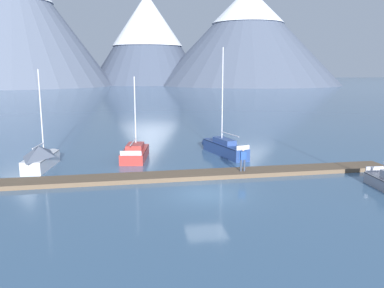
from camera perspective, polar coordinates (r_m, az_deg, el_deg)
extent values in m
plane|color=#426689|center=(24.28, 2.06, -7.25)|extent=(700.00, 700.00, 0.00)
cone|color=slate|center=(207.47, -24.15, 16.11)|extent=(87.61, 87.61, 60.84)
cone|color=#424C60|center=(216.54, -6.45, 14.77)|extent=(60.95, 60.95, 46.45)
cone|color=white|center=(217.48, -6.51, 17.36)|extent=(36.95, 36.95, 26.82)
cone|color=#4C566B|center=(209.67, 8.02, 15.09)|extent=(94.07, 94.07, 48.08)
cone|color=white|center=(211.41, 8.13, 19.19)|extent=(36.62, 36.62, 17.83)
cube|color=brown|center=(28.02, 0.59, -4.47)|extent=(29.23, 3.32, 0.30)
cylinder|color=#38383D|center=(27.18, 0.97, -5.02)|extent=(27.98, 1.43, 0.24)
cylinder|color=#38383D|center=(28.88, 0.24, -4.07)|extent=(27.98, 1.43, 0.24)
cube|color=black|center=(33.91, 25.42, -2.85)|extent=(0.25, 2.17, 0.27)
cube|color=silver|center=(32.50, -20.94, -2.44)|extent=(1.95, 4.88, 0.99)
ellipsoid|color=silver|center=(35.02, -19.54, -1.44)|extent=(1.44, 2.08, 0.94)
cube|color=slate|center=(32.41, -21.00, -1.65)|extent=(1.98, 4.79, 0.06)
cylinder|color=silver|center=(32.61, -20.97, 4.31)|extent=(0.10, 0.10, 6.52)
cylinder|color=silver|center=(31.84, -21.35, -0.24)|extent=(0.33, 2.35, 0.08)
pyramid|color=slate|center=(31.99, -21.25, -0.99)|extent=(2.10, 3.96, 0.83)
cube|color=#B2332D|center=(33.84, -8.22, -1.46)|extent=(2.53, 5.23, 0.84)
ellipsoid|color=#B2332D|center=(36.53, -7.65, -0.55)|extent=(1.78, 1.73, 0.80)
cube|color=#501614|center=(33.76, -8.23, -0.83)|extent=(2.56, 5.13, 0.06)
cylinder|color=silver|center=(33.97, -8.22, 4.50)|extent=(0.10, 0.10, 6.07)
cylinder|color=silver|center=(32.72, -8.48, 0.32)|extent=(0.51, 3.18, 0.08)
cube|color=#C03A35|center=(33.83, -8.22, -0.35)|extent=(1.60, 2.41, 0.44)
cube|color=silver|center=(31.36, -8.83, -1.32)|extent=(1.68, 0.33, 0.36)
cube|color=navy|center=(35.15, 4.79, -0.77)|extent=(2.92, 6.34, 1.04)
ellipsoid|color=navy|center=(38.12, 2.35, 0.16)|extent=(1.54, 1.98, 0.99)
cube|color=#121D39|center=(35.05, 4.80, 0.00)|extent=(2.93, 6.23, 0.06)
cylinder|color=silver|center=(35.08, 4.41, 6.95)|extent=(0.10, 0.10, 8.34)
cylinder|color=silver|center=(34.15, 5.51, 1.41)|extent=(0.87, 2.88, 0.08)
cube|color=#2F4A8A|center=(35.14, 4.69, 0.45)|extent=(1.63, 2.94, 0.43)
cube|color=silver|center=(32.44, 7.36, -0.53)|extent=(1.17, 0.41, 0.36)
cube|color=silver|center=(29.25, 24.86, -3.30)|extent=(1.23, 0.16, 0.36)
cylinder|color=#384256|center=(28.60, 7.57, -3.05)|extent=(0.14, 0.14, 0.86)
cylinder|color=#384256|center=(28.51, 7.08, -3.08)|extent=(0.14, 0.14, 0.86)
cube|color=#234793|center=(28.39, 7.36, -1.64)|extent=(0.40, 0.25, 0.60)
sphere|color=beige|center=(28.31, 7.38, -0.80)|extent=(0.22, 0.22, 0.22)
cylinder|color=#234793|center=(28.50, 7.82, -1.75)|extent=(0.09, 0.09, 0.62)
cylinder|color=#234793|center=(28.32, 6.88, -1.80)|extent=(0.09, 0.09, 0.62)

